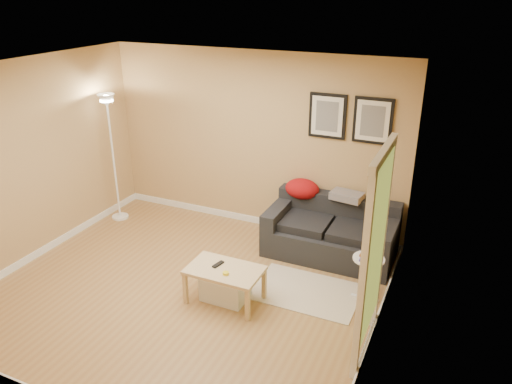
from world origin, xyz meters
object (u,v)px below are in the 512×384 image
sofa (331,230)px  book_stack (369,255)px  storage_bin (225,286)px  floor_lamp (114,162)px  side_table (367,279)px  coffee_table (225,285)px

sofa → book_stack: sofa is taller
storage_bin → floor_lamp: 2.91m
sofa → storage_bin: sofa is taller
storage_bin → side_table: 1.64m
side_table → floor_lamp: floor_lamp is taller
storage_bin → side_table: size_ratio=0.96×
storage_bin → sofa: bearing=61.1°
storage_bin → side_table: side_table is taller
coffee_table → storage_bin: (-0.02, 0.04, -0.05)m
coffee_table → side_table: bearing=32.9°
storage_bin → book_stack: 1.69m
book_stack → storage_bin: bearing=-178.6°
sofa → book_stack: size_ratio=7.28×
sofa → side_table: size_ratio=3.07×
coffee_table → storage_bin: bearing=119.9°
floor_lamp → sofa: bearing=4.2°
storage_bin → side_table: bearing=23.5°
sofa → coffee_table: bearing=-117.7°
sofa → book_stack: (0.68, -0.84, 0.22)m
storage_bin → book_stack: bearing=23.3°
sofa → floor_lamp: floor_lamp is taller
sofa → coffee_table: size_ratio=1.99×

